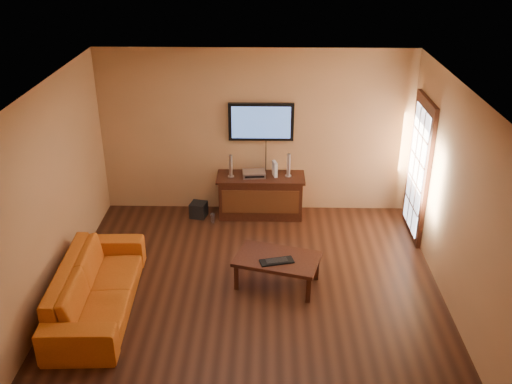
{
  "coord_description": "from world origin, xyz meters",
  "views": [
    {
      "loc": [
        0.19,
        -6.17,
        4.45
      ],
      "look_at": [
        0.05,
        0.8,
        1.1
      ],
      "focal_mm": 40.0,
      "sensor_mm": 36.0,
      "label": 1
    }
  ],
  "objects_px": {
    "sofa": "(96,279)",
    "game_console": "(275,169)",
    "media_console": "(261,196)",
    "av_receiver": "(254,174)",
    "television": "(261,122)",
    "speaker_left": "(231,167)",
    "coffee_table": "(277,261)",
    "bottle": "(212,218)",
    "subwoofer": "(199,210)",
    "keyboard": "(277,261)",
    "speaker_right": "(289,166)"
  },
  "relations": [
    {
      "from": "television",
      "to": "coffee_table",
      "type": "distance_m",
      "value": 2.52
    },
    {
      "from": "television",
      "to": "keyboard",
      "type": "xyz_separation_m",
      "value": [
        0.24,
        -2.33,
        -1.11
      ]
    },
    {
      "from": "keyboard",
      "to": "game_console",
      "type": "bearing_deg",
      "value": 90.37
    },
    {
      "from": "speaker_right",
      "to": "bottle",
      "type": "bearing_deg",
      "value": -164.99
    },
    {
      "from": "speaker_left",
      "to": "keyboard",
      "type": "distance_m",
      "value": 2.24
    },
    {
      "from": "sofa",
      "to": "television",
      "type": "bearing_deg",
      "value": -38.23
    },
    {
      "from": "sofa",
      "to": "bottle",
      "type": "bearing_deg",
      "value": -31.16
    },
    {
      "from": "game_console",
      "to": "bottle",
      "type": "xyz_separation_m",
      "value": [
        -1.0,
        -0.34,
        -0.73
      ]
    },
    {
      "from": "coffee_table",
      "to": "subwoofer",
      "type": "distance_m",
      "value": 2.3
    },
    {
      "from": "game_console",
      "to": "keyboard",
      "type": "height_order",
      "value": "game_console"
    },
    {
      "from": "keyboard",
      "to": "speaker_left",
      "type": "bearing_deg",
      "value": 109.06
    },
    {
      "from": "speaker_right",
      "to": "keyboard",
      "type": "bearing_deg",
      "value": -95.57
    },
    {
      "from": "av_receiver",
      "to": "game_console",
      "type": "height_order",
      "value": "game_console"
    },
    {
      "from": "sofa",
      "to": "game_console",
      "type": "relative_size",
      "value": 9.06
    },
    {
      "from": "bottle",
      "to": "speaker_right",
      "type": "bearing_deg",
      "value": 15.01
    },
    {
      "from": "television",
      "to": "coffee_table",
      "type": "bearing_deg",
      "value": -83.64
    },
    {
      "from": "television",
      "to": "subwoofer",
      "type": "height_order",
      "value": "television"
    },
    {
      "from": "coffee_table",
      "to": "media_console",
      "type": "bearing_deg",
      "value": 97.08
    },
    {
      "from": "sofa",
      "to": "subwoofer",
      "type": "distance_m",
      "value": 2.69
    },
    {
      "from": "subwoofer",
      "to": "media_console",
      "type": "bearing_deg",
      "value": 17.58
    },
    {
      "from": "speaker_left",
      "to": "speaker_right",
      "type": "distance_m",
      "value": 0.93
    },
    {
      "from": "television",
      "to": "subwoofer",
      "type": "distance_m",
      "value": 1.77
    },
    {
      "from": "media_console",
      "to": "coffee_table",
      "type": "distance_m",
      "value": 2.01
    },
    {
      "from": "media_console",
      "to": "television",
      "type": "xyz_separation_m",
      "value": [
        -0.0,
        0.23,
        1.19
      ]
    },
    {
      "from": "subwoofer",
      "to": "keyboard",
      "type": "height_order",
      "value": "keyboard"
    },
    {
      "from": "television",
      "to": "keyboard",
      "type": "bearing_deg",
      "value": -84.15
    },
    {
      "from": "coffee_table",
      "to": "bottle",
      "type": "xyz_separation_m",
      "value": [
        -1.02,
        1.68,
        -0.28
      ]
    },
    {
      "from": "subwoofer",
      "to": "speaker_left",
      "type": "bearing_deg",
      "value": 19.25
    },
    {
      "from": "television",
      "to": "av_receiver",
      "type": "xyz_separation_m",
      "value": [
        -0.11,
        -0.22,
        -0.8
      ]
    },
    {
      "from": "coffee_table",
      "to": "bottle",
      "type": "distance_m",
      "value": 1.99
    },
    {
      "from": "speaker_right",
      "to": "av_receiver",
      "type": "height_order",
      "value": "speaker_right"
    },
    {
      "from": "coffee_table",
      "to": "sofa",
      "type": "height_order",
      "value": "sofa"
    },
    {
      "from": "av_receiver",
      "to": "keyboard",
      "type": "relative_size",
      "value": 0.78
    },
    {
      "from": "av_receiver",
      "to": "keyboard",
      "type": "xyz_separation_m",
      "value": [
        0.35,
        -2.11,
        -0.31
      ]
    },
    {
      "from": "game_console",
      "to": "keyboard",
      "type": "distance_m",
      "value": 2.16
    },
    {
      "from": "coffee_table",
      "to": "speaker_right",
      "type": "distance_m",
      "value": 2.08
    },
    {
      "from": "sofa",
      "to": "game_console",
      "type": "distance_m",
      "value": 3.44
    },
    {
      "from": "television",
      "to": "speaker_left",
      "type": "xyz_separation_m",
      "value": [
        -0.48,
        -0.25,
        -0.67
      ]
    },
    {
      "from": "keyboard",
      "to": "speaker_right",
      "type": "bearing_deg",
      "value": 84.43
    },
    {
      "from": "coffee_table",
      "to": "speaker_right",
      "type": "bearing_deg",
      "value": 84.38
    },
    {
      "from": "speaker_left",
      "to": "game_console",
      "type": "bearing_deg",
      "value": 4.22
    },
    {
      "from": "bottle",
      "to": "speaker_left",
      "type": "bearing_deg",
      "value": 43.99
    },
    {
      "from": "game_console",
      "to": "keyboard",
      "type": "bearing_deg",
      "value": -103.68
    },
    {
      "from": "coffee_table",
      "to": "subwoofer",
      "type": "height_order",
      "value": "coffee_table"
    },
    {
      "from": "media_console",
      "to": "av_receiver",
      "type": "xyz_separation_m",
      "value": [
        -0.11,
        0.01,
        0.39
      ]
    },
    {
      "from": "media_console",
      "to": "sofa",
      "type": "distance_m",
      "value": 3.26
    },
    {
      "from": "media_console",
      "to": "av_receiver",
      "type": "bearing_deg",
      "value": 174.75
    },
    {
      "from": "game_console",
      "to": "coffee_table",
      "type": "bearing_deg",
      "value": -103.41
    },
    {
      "from": "subwoofer",
      "to": "television",
      "type": "bearing_deg",
      "value": 29.91
    },
    {
      "from": "coffee_table",
      "to": "speaker_left",
      "type": "distance_m",
      "value": 2.16
    }
  ]
}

